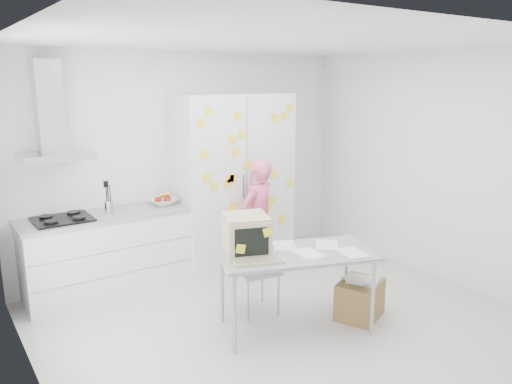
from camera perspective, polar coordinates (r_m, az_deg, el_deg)
floor at (r=5.19m, az=3.14°, el=-14.62°), size 4.50×4.00×0.02m
walls at (r=5.29m, az=-1.41°, el=1.61°), size 4.52×4.01×2.70m
ceiling at (r=4.61m, az=3.57°, el=16.78°), size 4.50×4.00×0.02m
counter_run at (r=5.90m, az=-16.58°, el=-6.59°), size 1.84×0.63×1.28m
range_hood at (r=5.62m, az=-22.41°, el=7.57°), size 0.70×0.48×1.01m
tall_cabinet at (r=6.37m, az=-2.67°, el=1.24°), size 1.50×0.68×2.20m
person at (r=5.99m, az=0.20°, el=-3.16°), size 0.62×0.51×1.46m
desk at (r=4.68m, az=1.02°, el=-5.95°), size 1.61×1.17×1.15m
chair at (r=5.22m, az=-0.49°, el=-7.81°), size 0.48×0.48×0.95m
cardboard_box at (r=5.29m, az=11.78°, el=-11.85°), size 0.59×0.54×0.41m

